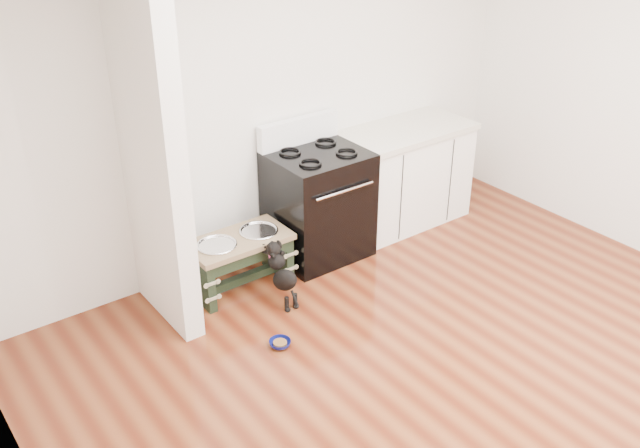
{
  "coord_description": "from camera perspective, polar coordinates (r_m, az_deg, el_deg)",
  "views": [
    {
      "loc": [
        -2.91,
        -2.12,
        3.12
      ],
      "look_at": [
        -0.09,
        1.68,
        0.59
      ],
      "focal_mm": 40.0,
      "sensor_mm": 36.0,
      "label": 1
    }
  ],
  "objects": [
    {
      "name": "floor_bowl",
      "position": [
        5.07,
        -3.22,
        -9.53
      ],
      "size": [
        0.16,
        0.16,
        0.05
      ],
      "rotation": [
        0.0,
        0.0,
        -0.04
      ],
      "color": "#0C1154",
      "rests_on": "ground"
    },
    {
      "name": "puppy",
      "position": [
        5.39,
        -3.1,
        -3.88
      ],
      "size": [
        0.14,
        0.41,
        0.49
      ],
      "color": "black",
      "rests_on": "ground"
    },
    {
      "name": "oven_range",
      "position": [
        5.94,
        -0.16,
        1.73
      ],
      "size": [
        0.76,
        0.69,
        1.14
      ],
      "color": "black",
      "rests_on": "ground"
    },
    {
      "name": "dog_feeder",
      "position": [
        5.57,
        -6.45,
        -2.31
      ],
      "size": [
        0.8,
        0.43,
        0.46
      ],
      "color": "black",
      "rests_on": "ground"
    },
    {
      "name": "partition_wall",
      "position": [
        4.89,
        -13.37,
        6.15
      ],
      "size": [
        0.15,
        0.8,
        2.7
      ],
      "primitive_type": "cube",
      "color": "silver",
      "rests_on": "ground"
    },
    {
      "name": "ground",
      "position": [
        4.77,
        13.38,
        -13.72
      ],
      "size": [
        5.0,
        5.0,
        0.0
      ],
      "primitive_type": "plane",
      "color": "#4F1D0E",
      "rests_on": "ground"
    },
    {
      "name": "cabinet_run",
      "position": [
        6.54,
        6.69,
        3.87
      ],
      "size": [
        1.24,
        0.64,
        0.91
      ],
      "color": "white",
      "rests_on": "ground"
    },
    {
      "name": "room_shell",
      "position": [
        3.9,
        15.99,
        4.37
      ],
      "size": [
        5.0,
        5.0,
        5.0
      ],
      "color": "silver",
      "rests_on": "ground"
    }
  ]
}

